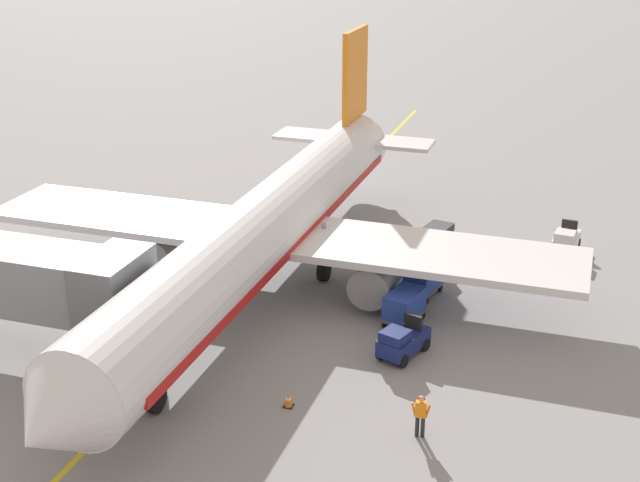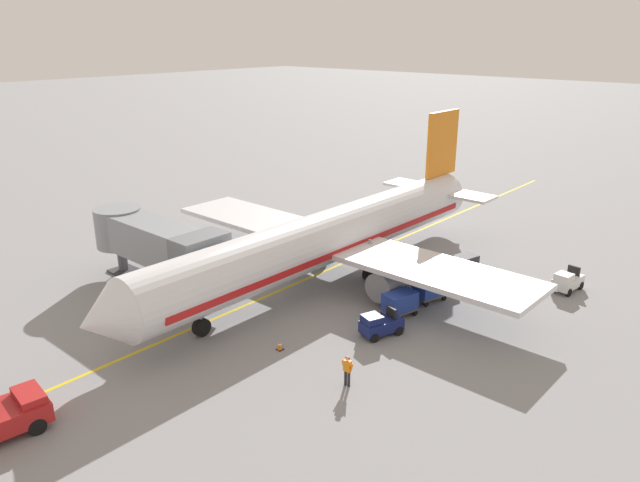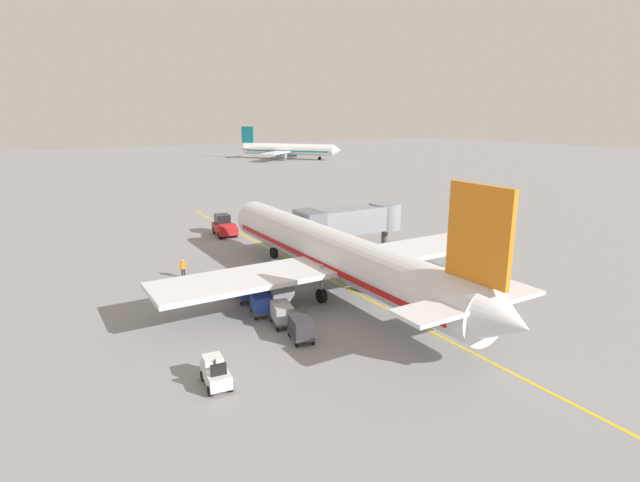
% 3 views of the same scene
% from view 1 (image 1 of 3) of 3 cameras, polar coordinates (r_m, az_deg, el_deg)
% --- Properties ---
extents(ground_plane, '(400.00, 400.00, 0.00)m').
position_cam_1_polar(ground_plane, '(42.06, -5.26, -3.21)').
color(ground_plane, gray).
extents(gate_lead_in_line, '(0.24, 80.00, 0.01)m').
position_cam_1_polar(gate_lead_in_line, '(42.06, -5.26, -3.21)').
color(gate_lead_in_line, gold).
rests_on(gate_lead_in_line, ground).
extents(parked_airliner, '(30.03, 37.22, 10.63)m').
position_cam_1_polar(parked_airliner, '(40.79, -3.56, 0.89)').
color(parked_airliner, silver).
rests_on(parked_airliner, ground).
extents(jet_bridge, '(12.22, 3.50, 4.98)m').
position_cam_1_polar(jet_bridge, '(37.26, -20.24, -2.18)').
color(jet_bridge, gray).
rests_on(jet_bridge, ground).
extents(baggage_tug_lead, '(1.96, 2.75, 1.62)m').
position_cam_1_polar(baggage_tug_lead, '(35.82, 5.58, -6.71)').
color(baggage_tug_lead, navy).
rests_on(baggage_tug_lead, ground).
extents(baggage_tug_trailing, '(1.53, 2.62, 1.62)m').
position_cam_1_polar(baggage_tug_trailing, '(47.72, 16.23, 0.04)').
color(baggage_tug_trailing, silver).
rests_on(baggage_tug_trailing, ground).
extents(baggage_cart_front, '(1.76, 2.98, 1.58)m').
position_cam_1_polar(baggage_cart_front, '(38.32, 5.70, -4.29)').
color(baggage_cart_front, '#4C4C51').
rests_on(baggage_cart_front, ground).
extents(baggage_cart_second_in_train, '(1.76, 2.98, 1.58)m').
position_cam_1_polar(baggage_cart_second_in_train, '(41.10, 6.99, -2.45)').
color(baggage_cart_second_in_train, '#4C4C51').
rests_on(baggage_cart_second_in_train, ground).
extents(baggage_cart_third_in_train, '(1.76, 2.98, 1.58)m').
position_cam_1_polar(baggage_cart_third_in_train, '(43.42, 7.06, -1.08)').
color(baggage_cart_third_in_train, '#4C4C51').
rests_on(baggage_cart_third_in_train, ground).
extents(baggage_cart_tail_end, '(1.76, 2.98, 1.58)m').
position_cam_1_polar(baggage_cart_tail_end, '(45.93, 7.81, 0.20)').
color(baggage_cart_tail_end, '#4C4C51').
rests_on(baggage_cart_tail_end, ground).
extents(ground_crew_wing_walker, '(0.73, 0.26, 1.69)m').
position_cam_1_polar(ground_crew_wing_walker, '(30.79, 6.79, -11.48)').
color(ground_crew_wing_walker, '#232328').
rests_on(ground_crew_wing_walker, ground).
extents(safety_cone_nose_left, '(0.36, 0.36, 0.59)m').
position_cam_1_polar(safety_cone_nose_left, '(32.58, -2.15, -10.65)').
color(safety_cone_nose_left, black).
rests_on(safety_cone_nose_left, ground).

